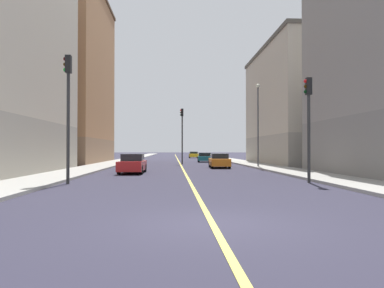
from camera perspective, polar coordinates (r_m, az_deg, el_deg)
name	(u,v)px	position (r m, az deg, el deg)	size (l,w,h in m)	color
ground_plane	(212,224)	(8.88, 3.16, -12.27)	(400.00, 400.00, 0.00)	#2B2939
sidewalk_left	(230,160)	(58.40, 5.96, -2.48)	(3.18, 168.00, 0.15)	#9E9B93
sidewalk_right	(125,160)	(58.14, -10.29, -2.48)	(3.18, 168.00, 0.15)	#9E9B93
lane_center_stripe	(178,160)	(57.69, -2.14, -2.57)	(0.16, 154.00, 0.01)	#E5D14C
building_left_mid	(297,106)	(46.15, 15.97, 5.71)	(8.74, 19.84, 13.96)	#9D9688
building_right_midblock	(70,77)	(50.03, -18.48, 9.82)	(8.74, 18.90, 21.91)	#8F6B4F
traffic_light_left_near	(308,114)	(20.35, 17.62, 4.44)	(0.40, 0.32, 5.54)	#2D2D2D
traffic_light_right_near	(68,101)	(19.83, -18.71, 6.28)	(0.40, 0.32, 6.55)	#2D2D2D
traffic_light_median_far	(182,129)	(43.45, -1.55, 2.41)	(0.40, 0.32, 6.57)	#2D2D2D
street_lamp_left_near	(258,117)	(35.71, 10.21, 4.17)	(0.36, 0.36, 7.87)	#4C4C51
car_red	(133,164)	(27.42, -9.21, -3.08)	(1.83, 4.59, 1.42)	red
car_yellow	(194,155)	(74.58, 0.24, -1.69)	(1.88, 4.17, 1.29)	gold
car_orange	(219,161)	(34.94, 4.25, -2.62)	(1.93, 4.56, 1.36)	orange
car_teal	(205,157)	(50.96, 2.00, -2.11)	(2.11, 4.52, 1.28)	#196670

